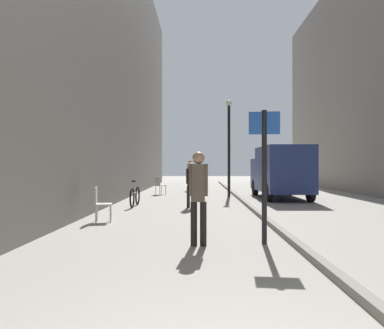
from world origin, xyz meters
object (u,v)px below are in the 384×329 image
pedestrian_main_foreground (190,173)px  pedestrian_mid_block (199,191)px  pedestrian_far_crossing (190,182)px  lamp_post (229,141)px  cafe_chair_by_doorway (100,202)px  bicycle_leaning (135,196)px  cafe_chair_near_window (159,184)px  street_sign_post (264,164)px  delivery_van (280,171)px

pedestrian_main_foreground → pedestrian_mid_block: pedestrian_main_foreground is taller
pedestrian_mid_block → pedestrian_far_crossing: bearing=96.3°
pedestrian_main_foreground → lamp_post: (2.02, -4.45, 1.65)m
pedestrian_mid_block → cafe_chair_by_doorway: (-2.67, 2.98, -0.48)m
pedestrian_mid_block → bicycle_leaning: size_ratio=1.01×
cafe_chair_near_window → pedestrian_mid_block: bearing=-32.6°
street_sign_post → cafe_chair_near_window: street_sign_post is taller
pedestrian_main_foreground → lamp_post: bearing=110.5°
bicycle_leaning → pedestrian_far_crossing: bearing=-8.0°
pedestrian_far_crossing → bicycle_leaning: bearing=159.2°
bicycle_leaning → cafe_chair_near_window: (0.30, 5.69, 0.17)m
street_sign_post → cafe_chair_near_window: size_ratio=2.77×
street_sign_post → lamp_post: (0.22, 11.22, 1.18)m
pedestrian_main_foreground → cafe_chair_by_doorway: size_ratio=1.98×
pedestrian_main_foreground → cafe_chair_by_doorway: pedestrian_main_foreground is taller
bicycle_leaning → lamp_post: bearing=51.7°
lamp_post → pedestrian_mid_block: bearing=-97.5°
delivery_van → cafe_chair_by_doorway: delivery_van is taller
pedestrian_main_foreground → delivery_van: bearing=123.7°
lamp_post → bicycle_leaning: size_ratio=2.69×
bicycle_leaning → cafe_chair_by_doorway: 3.77m
delivery_van → bicycle_leaning: (-6.16, -3.54, -0.89)m
pedestrian_main_foreground → bicycle_leaning: (-1.85, -9.14, -0.70)m
bicycle_leaning → cafe_chair_by_doorway: bearing=-93.3°
delivery_van → street_sign_post: bearing=-105.2°
pedestrian_far_crossing → delivery_van: size_ratio=0.33×
pedestrian_mid_block → street_sign_post: street_sign_post is taller
delivery_van → cafe_chair_near_window: (-5.86, 2.15, -0.73)m
pedestrian_main_foreground → bicycle_leaning: 9.35m
bicycle_leaning → cafe_chair_by_doorway: bicycle_leaning is taller
lamp_post → cafe_chair_near_window: 4.30m
pedestrian_mid_block → cafe_chair_near_window: size_ratio=1.90×
pedestrian_main_foreground → street_sign_post: size_ratio=0.72×
pedestrian_main_foreground → pedestrian_far_crossing: pedestrian_main_foreground is taller
pedestrian_far_crossing → lamp_post: bearing=58.8°
pedestrian_far_crossing → cafe_chair_by_doorway: bearing=-136.3°
pedestrian_main_foreground → pedestrian_far_crossing: 9.48m
street_sign_post → lamp_post: size_ratio=0.55×
pedestrian_far_crossing → cafe_chair_by_doorway: 4.18m
street_sign_post → cafe_chair_by_doorway: 4.93m
street_sign_post → cafe_chair_by_doorway: bearing=-29.1°
pedestrian_far_crossing → delivery_van: delivery_van is taller
cafe_chair_near_window → cafe_chair_by_doorway: (-0.60, -9.45, 0.00)m
pedestrian_mid_block → lamp_post: (1.50, 11.42, 1.69)m
pedestrian_far_crossing → street_sign_post: street_sign_post is taller
pedestrian_far_crossing → lamp_post: 5.62m
street_sign_post → cafe_chair_by_doorway: street_sign_post is taller
cafe_chair_by_doorway → pedestrian_mid_block: bearing=30.3°
pedestrian_far_crossing → street_sign_post: (1.58, -6.20, 0.61)m
pedestrian_mid_block → pedestrian_main_foreground: bearing=95.6°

